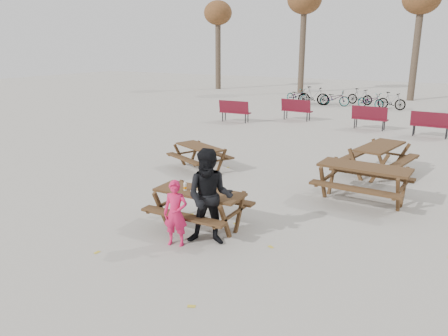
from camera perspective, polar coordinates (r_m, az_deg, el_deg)
The scene contains 14 objects.
ground at distance 8.95m, azimuth -3.16°, elevation -7.71°, with size 80.00×80.00×0.00m, color gray.
main_picnic_table at distance 8.73m, azimuth -3.22°, elevation -4.18°, with size 1.80×1.45×0.78m.
food_tray at distance 8.60m, azimuth -3.71°, elevation -3.04°, with size 0.18×0.11×0.04m, color white.
bread_roll at distance 8.59m, azimuth -3.71°, elevation -2.77°, with size 0.14×0.06×0.05m, color tan.
soda_bottle at distance 8.70m, azimuth -5.10°, elevation -2.48°, with size 0.07×0.07×0.17m.
child at distance 8.01m, azimuth -6.34°, elevation -5.91°, with size 0.45×0.30×1.23m, color #D61A50.
adult at distance 7.93m, azimuth -1.87°, elevation -3.84°, with size 0.88×0.68×1.80m, color black.
picnic_table_east at distance 10.66m, azimuth 17.69°, elevation -2.02°, with size 2.03×1.64×0.88m, color #331E12, non-canonical shape.
picnic_table_north at distance 12.88m, azimuth -3.18°, elevation 1.35°, with size 1.64×1.32×0.71m, color #331E12, non-canonical shape.
picnic_table_far at distance 13.06m, azimuth 19.56°, elevation 0.98°, with size 1.99×1.60×0.86m, color #331E12, non-canonical shape.
park_bench_row at distance 20.25m, azimuth 13.42°, elevation 6.73°, with size 10.03×2.50×1.03m.
bicycle_row at distance 27.44m, azimuth 14.89°, elevation 8.87°, with size 7.45×2.50×1.11m.
tree_row at distance 32.36m, azimuth 24.32°, elevation 19.17°, with size 32.17×3.52×8.26m.
fallen_leaves at distance 10.80m, azimuth 6.23°, elevation -3.55°, with size 11.00×11.00×0.01m, color gold, non-canonical shape.
Camera 1 is at (4.43, -6.91, 3.57)m, focal length 35.00 mm.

